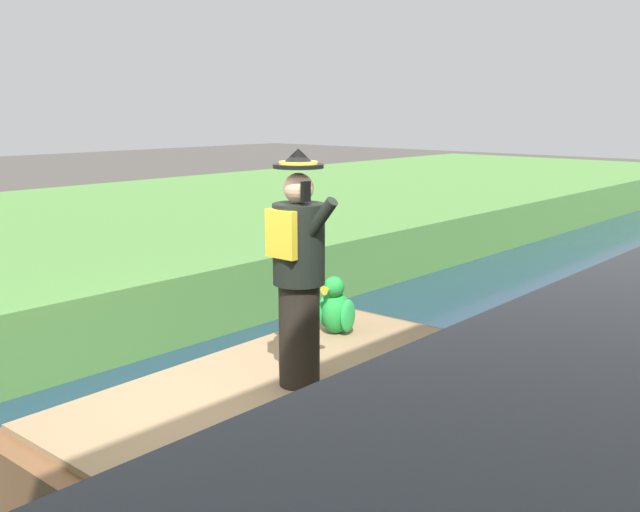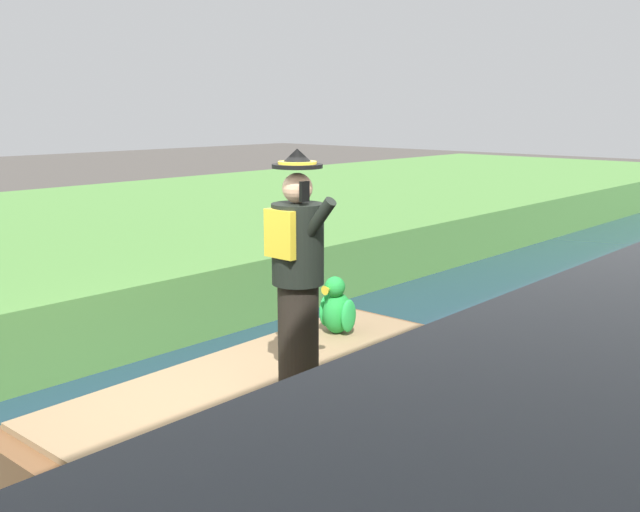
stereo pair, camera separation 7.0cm
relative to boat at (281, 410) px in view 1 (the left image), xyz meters
The scene contains 5 objects.
ground_plane 0.80m from the boat, 90.00° to the right, with size 80.00×80.00×0.00m, color #4C4742.
canal_water 0.78m from the boat, 90.00° to the right, with size 5.21×48.00×0.10m, color #1E384C.
boat is the anchor object (origin of this frame).
person_pirate 1.26m from the boat, ahead, with size 0.61×0.42×1.85m.
parrot_plush 1.34m from the boat, 108.94° to the left, with size 0.36×0.34×0.57m.
Camera 1 is at (3.95, -3.23, 2.85)m, focal length 40.27 mm.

